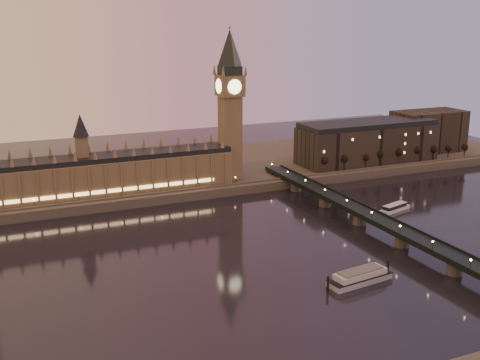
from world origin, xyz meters
The scene contains 17 objects.
ground centered at (0.00, 0.00, 0.00)m, with size 700.00×700.00×0.00m, color black.
far_embankment centered at (30.00, 165.00, 3.00)m, with size 560.00×130.00×6.00m, color #423D35.
palace_of_westminster centered at (-40.12, 120.99, 21.71)m, with size 180.00×26.62×52.00m.
big_ben centered at (53.99, 120.99, 63.95)m, with size 17.68×17.68×104.00m.
westminster_bridge centered at (91.61, 0.00, 5.52)m, with size 13.20×260.00×15.30m.
city_block centered at (194.94, 130.93, 22.24)m, with size 155.00×45.00×34.00m.
bare_tree_0 centered at (124.89, 109.00, 14.55)m, with size 5.64×5.64×11.47m.
bare_tree_1 centered at (140.98, 109.00, 14.55)m, with size 5.64×5.64×11.47m.
bare_tree_2 centered at (157.07, 109.00, 14.55)m, with size 5.64×5.64×11.47m.
bare_tree_3 centered at (173.17, 109.00, 14.55)m, with size 5.64×5.64×11.47m.
bare_tree_4 centered at (189.26, 109.00, 14.55)m, with size 5.64×5.64×11.47m.
bare_tree_5 centered at (205.36, 109.00, 14.55)m, with size 5.64×5.64×11.47m.
bare_tree_6 centered at (221.45, 109.00, 14.55)m, with size 5.64×5.64×11.47m.
bare_tree_7 centered at (237.55, 109.00, 14.55)m, with size 5.64×5.64×11.47m.
bare_tree_8 centered at (253.64, 109.00, 14.55)m, with size 5.64×5.64×11.47m.
cruise_boat_b centered at (126.21, 31.21, 1.97)m, with size 24.93×12.86×4.47m.
moored_barge centered at (46.54, -47.20, 2.83)m, with size 36.31×13.00×6.71m.
Camera 1 is at (-102.57, -253.31, 115.12)m, focal length 45.00 mm.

